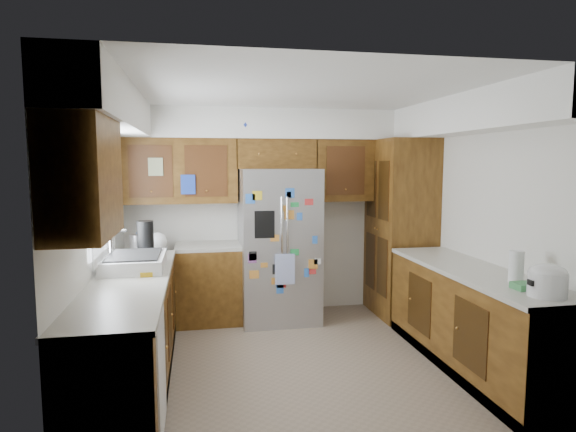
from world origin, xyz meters
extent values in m
plane|color=gray|center=(0.00, 0.00, 0.00)|extent=(3.60, 3.60, 0.00)
cube|color=silver|center=(0.00, 1.60, 1.25)|extent=(3.60, 0.04, 2.50)
cube|color=silver|center=(-1.80, 0.00, 1.25)|extent=(0.04, 3.20, 2.50)
cube|color=silver|center=(1.80, 0.00, 1.25)|extent=(0.04, 3.20, 2.50)
cube|color=silver|center=(0.00, -1.60, 1.25)|extent=(3.60, 0.04, 2.50)
cube|color=white|center=(0.00, 0.00, 2.51)|extent=(3.60, 3.20, 0.02)
cube|color=white|center=(0.00, 1.41, 2.33)|extent=(3.60, 0.38, 0.35)
cube|color=white|center=(-1.61, 0.00, 2.33)|extent=(0.38, 3.20, 0.35)
cube|color=white|center=(1.61, 0.00, 2.33)|extent=(0.38, 3.20, 0.35)
cube|color=#43270D|center=(-1.14, 1.43, 1.77)|extent=(1.33, 0.34, 0.75)
cube|color=#43270D|center=(1.14, 1.43, 1.77)|extent=(1.33, 0.34, 0.75)
cube|color=#43270D|center=(-1.63, -1.15, 1.77)|extent=(0.34, 0.85, 0.75)
cube|color=white|center=(-1.79, 0.10, 1.60)|extent=(0.02, 0.90, 1.05)
cube|color=white|center=(-1.75, 0.10, 1.60)|extent=(0.01, 1.02, 1.15)
cube|color=#1D3EAE|center=(-1.03, 1.24, 1.62)|extent=(0.16, 0.02, 0.22)
cube|color=beige|center=(-1.39, 1.24, 1.82)|extent=(0.16, 0.02, 0.20)
cube|color=#43270D|center=(-1.50, -0.30, 0.44)|extent=(0.60, 2.60, 0.88)
cube|color=#43270D|center=(-0.83, 1.30, 0.44)|extent=(0.75, 0.60, 0.88)
cube|color=beige|center=(-1.50, -0.30, 0.90)|extent=(0.63, 2.60, 0.04)
cube|color=beige|center=(-0.83, 1.30, 0.90)|extent=(0.75, 0.60, 0.04)
cube|color=black|center=(-1.50, -0.30, 0.05)|extent=(0.60, 2.60, 0.10)
cube|color=white|center=(-1.19, -1.15, 0.46)|extent=(0.01, 0.58, 0.80)
cube|color=#43270D|center=(1.50, -0.47, 0.44)|extent=(0.60, 2.25, 0.88)
cube|color=beige|center=(1.50, -0.47, 0.90)|extent=(0.63, 2.25, 0.04)
cube|color=black|center=(1.50, -0.47, 0.05)|extent=(0.60, 2.25, 0.10)
cube|color=#43270D|center=(1.50, 1.15, 1.07)|extent=(0.60, 0.90, 2.15)
cube|color=gray|center=(0.00, 1.21, 0.90)|extent=(0.90, 0.75, 1.80)
cylinder|color=silver|center=(-0.03, 0.82, 1.05)|extent=(0.02, 0.02, 0.90)
cylinder|color=silver|center=(0.03, 0.82, 1.05)|extent=(0.02, 0.02, 0.90)
cube|color=black|center=(-0.22, 0.83, 1.20)|extent=(0.22, 0.01, 0.30)
cube|color=white|center=(0.00, 0.80, 0.70)|extent=(0.22, 0.01, 0.34)
cube|color=blue|center=(0.06, 0.82, 1.54)|extent=(0.10, 0.00, 0.11)
cube|color=blue|center=(0.25, 0.82, 0.65)|extent=(0.06, 0.00, 0.10)
cube|color=blue|center=(0.17, 0.82, 1.28)|extent=(0.06, 0.00, 0.09)
cube|color=blue|center=(0.34, 0.82, 1.02)|extent=(0.06, 0.00, 0.09)
cube|color=green|center=(0.11, 0.82, 0.88)|extent=(0.10, 0.00, 0.07)
cube|color=red|center=(0.27, 0.82, 1.44)|extent=(0.10, 0.00, 0.07)
cube|color=orange|center=(-0.11, 0.82, 1.05)|extent=(0.10, 0.00, 0.08)
cube|color=red|center=(0.32, 0.82, 0.66)|extent=(0.08, 0.00, 0.06)
cube|color=red|center=(-0.03, 0.82, 0.55)|extent=(0.10, 0.00, 0.12)
cube|color=black|center=(0.05, 0.82, 1.52)|extent=(0.05, 0.00, 0.06)
cube|color=orange|center=(-0.34, 0.82, 0.65)|extent=(0.11, 0.00, 0.09)
cube|color=black|center=(-0.09, 0.82, 0.70)|extent=(0.09, 0.00, 0.11)
cube|color=orange|center=(-0.10, 0.82, 0.57)|extent=(0.09, 0.00, 0.08)
cube|color=orange|center=(0.33, 0.82, 0.74)|extent=(0.11, 0.00, 0.11)
cube|color=#8C4C99|center=(-0.36, 0.82, 0.83)|extent=(0.09, 0.00, 0.10)
cube|color=white|center=(0.37, 0.82, 0.77)|extent=(0.08, 0.00, 0.07)
cube|color=yellow|center=(-0.30, 0.82, 1.52)|extent=(0.11, 0.00, 0.10)
cube|color=green|center=(0.11, 0.82, 1.41)|extent=(0.09, 0.00, 0.05)
cube|color=orange|center=(-0.23, 0.82, 0.75)|extent=(0.08, 0.00, 0.05)
cube|color=blue|center=(-0.05, 0.82, 0.48)|extent=(0.08, 0.00, 0.11)
cube|color=orange|center=(0.05, 0.82, 1.30)|extent=(0.11, 0.00, 0.10)
cube|color=orange|center=(0.01, 0.82, 1.37)|extent=(0.06, 0.00, 0.06)
cube|color=blue|center=(-0.37, 0.82, 1.48)|extent=(0.10, 0.00, 0.11)
cube|color=orange|center=(0.02, 0.82, 0.83)|extent=(0.08, 0.00, 0.08)
cube|color=black|center=(-0.35, 0.82, 0.86)|extent=(0.08, 0.00, 0.10)
cube|color=orange|center=(-0.06, 0.82, 0.62)|extent=(0.08, 0.00, 0.05)
cube|color=#43270D|center=(0.00, 1.43, 1.98)|extent=(0.96, 0.34, 0.35)
sphere|color=#1D38B0|center=(-0.38, 1.37, 2.30)|extent=(0.30, 0.30, 0.30)
cylinder|color=black|center=(0.28, 1.40, 2.22)|extent=(0.25, 0.25, 0.14)
ellipsoid|color=#333338|center=(0.28, 1.40, 2.29)|extent=(0.23, 0.23, 0.10)
cube|color=white|center=(-1.50, 0.10, 0.98)|extent=(0.52, 0.70, 0.12)
cube|color=black|center=(-1.50, 0.10, 1.04)|extent=(0.44, 0.60, 0.02)
cylinder|color=silver|center=(-1.70, 0.10, 1.14)|extent=(0.02, 0.02, 0.30)
cylinder|color=silver|center=(-1.64, 0.10, 1.27)|extent=(0.16, 0.02, 0.02)
cube|color=gold|center=(-1.36, -0.17, 0.94)|extent=(0.10, 0.18, 0.04)
cube|color=black|center=(-1.45, 0.55, 0.97)|extent=(0.18, 0.14, 0.10)
cylinder|color=black|center=(-1.45, 0.55, 1.16)|extent=(0.16, 0.16, 0.28)
cylinder|color=gray|center=(-1.57, 0.87, 1.02)|extent=(0.14, 0.14, 0.20)
sphere|color=white|center=(-1.37, 0.99, 1.02)|extent=(0.20, 0.20, 0.20)
cube|color=#3F72B2|center=(-1.54, 1.20, 1.01)|extent=(0.14, 0.10, 0.18)
cube|color=#BFB28C|center=(-1.38, 1.27, 0.99)|extent=(0.10, 0.08, 0.14)
cylinder|color=white|center=(-1.45, 0.46, 0.98)|extent=(0.08, 0.08, 0.11)
cylinder|color=silver|center=(1.50, -1.38, 1.01)|extent=(0.26, 0.26, 0.18)
ellipsoid|color=silver|center=(1.50, -1.38, 1.10)|extent=(0.26, 0.26, 0.11)
cube|color=black|center=(1.38, -1.38, 1.03)|extent=(0.04, 0.06, 0.04)
cylinder|color=white|center=(1.55, -0.98, 1.05)|extent=(0.11, 0.11, 0.26)
camera|label=1|loc=(-0.94, -4.32, 1.86)|focal=30.00mm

